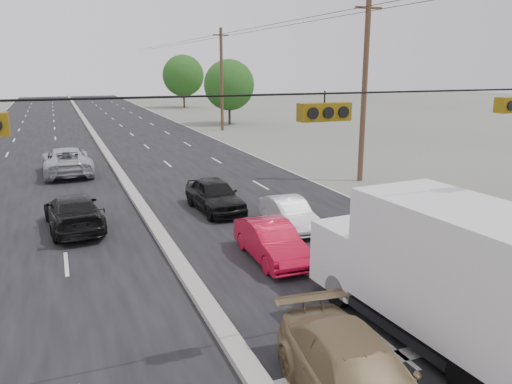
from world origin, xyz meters
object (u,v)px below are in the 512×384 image
queue_car_a (215,195)px  tree_right_far (183,76)px  utility_pole_right_c (222,79)px  queue_car_b (289,214)px  tree_right_mid (229,85)px  utility_pole_right_b (364,89)px  oncoming_near (73,212)px  red_sedan (271,242)px  oncoming_far (67,161)px  box_truck (437,270)px  tan_sedan (357,381)px

queue_car_a → tree_right_far: bearing=74.0°
utility_pole_right_c → queue_car_b: size_ratio=2.71×
tree_right_mid → queue_car_b: bearing=-105.4°
utility_pole_right_b → oncoming_near: (-15.47, -3.25, -4.40)m
tree_right_mid → oncoming_near: bearing=-118.4°
red_sedan → tree_right_far: bearing=79.5°
tree_right_mid → red_sedan: 41.09m
utility_pole_right_c → queue_car_b: bearing=-103.5°
utility_pole_right_c → tree_right_far: utility_pole_right_c is taller
utility_pole_right_c → oncoming_near: size_ratio=2.06×
utility_pole_right_c → oncoming_far: 23.30m
tree_right_mid → red_sedan: (-12.00, -39.13, -3.69)m
utility_pole_right_b → tree_right_far: size_ratio=1.23×
box_truck → queue_car_a: size_ratio=1.62×
box_truck → tan_sedan: (-3.12, -1.60, -1.07)m
oncoming_near → oncoming_far: 11.29m
queue_car_a → oncoming_far: size_ratio=0.73×
box_truck → queue_car_b: size_ratio=1.87×
box_truck → oncoming_far: bearing=104.2°
utility_pole_right_c → oncoming_far: (-15.38, -16.96, -4.30)m
tree_right_mid → queue_car_a: size_ratio=1.67×
utility_pole_right_c → box_truck: 41.05m
utility_pole_right_b → utility_pole_right_c: 25.00m
red_sedan → queue_car_a: size_ratio=0.92×
tree_right_mid → queue_car_b: tree_right_mid is taller
tan_sedan → red_sedan: size_ratio=1.22×
utility_pole_right_b → box_truck: (-7.98, -15.12, -3.34)m
box_truck → utility_pole_right_b: bearing=58.6°
red_sedan → queue_car_a: queue_car_a is taller
utility_pole_right_b → utility_pole_right_c: same height
tan_sedan → queue_car_a: size_ratio=1.13×
utility_pole_right_b → queue_car_a: bearing=-163.4°
red_sedan → queue_car_b: red_sedan is taller
utility_pole_right_c → tree_right_mid: 5.64m
utility_pole_right_b → tan_sedan: bearing=-123.6°
utility_pole_right_b → queue_car_b: 10.82m
red_sedan → queue_car_b: size_ratio=1.07×
utility_pole_right_b → oncoming_far: utility_pole_right_b is taller
red_sedan → tan_sedan: bearing=-100.9°
oncoming_near → queue_car_a: bearing=179.5°
utility_pole_right_b → queue_car_b: (-7.51, -6.35, -4.50)m
queue_car_b → oncoming_near: 8.54m
utility_pole_right_b → tree_right_mid: size_ratio=1.40×
tree_right_mid → tan_sedan: tree_right_mid is taller
oncoming_near → queue_car_b: bearing=154.2°
tan_sedan → red_sedan: tan_sedan is taller
utility_pole_right_c → tan_sedan: (-11.10, -41.73, -4.41)m
oncoming_far → queue_car_b: bearing=117.0°
oncoming_near → oncoming_far: oncoming_far is taller
red_sedan → oncoming_far: 18.15m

